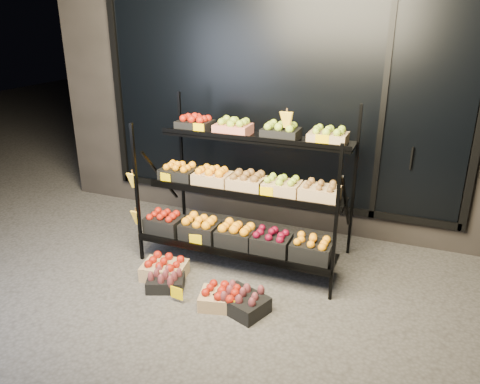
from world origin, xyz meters
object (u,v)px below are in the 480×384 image
at_px(display_rack, 243,191).
at_px(floor_crate_midleft, 165,281).
at_px(floor_crate_left, 164,268).
at_px(floor_crate_midright, 222,297).

bearing_deg(display_rack, floor_crate_midleft, -119.77).
bearing_deg(floor_crate_midleft, display_rack, 38.62).
relative_size(display_rack, floor_crate_left, 4.56).
height_order(floor_crate_left, floor_crate_midright, floor_crate_left).
height_order(display_rack, floor_crate_left, display_rack).
xyz_separation_m(display_rack, floor_crate_left, (-0.59, -0.65, -0.69)).
bearing_deg(display_rack, floor_crate_left, -132.46).
relative_size(floor_crate_left, floor_crate_midright, 1.07).
height_order(display_rack, floor_crate_midleft, display_rack).
bearing_deg(floor_crate_left, display_rack, 37.72).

